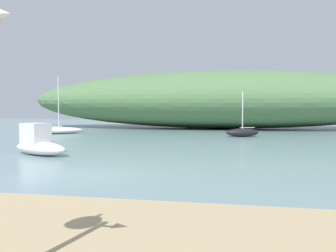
% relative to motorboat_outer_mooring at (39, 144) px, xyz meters
% --- Properties ---
extents(ground_plane, '(120.00, 120.00, 0.00)m').
position_rel_motorboat_outer_mooring_xyz_m(ground_plane, '(4.08, -4.58, -0.51)').
color(ground_plane, gray).
extents(distant_hill, '(43.55, 12.51, 6.23)m').
position_rel_motorboat_outer_mooring_xyz_m(distant_hill, '(6.88, 25.22, 2.60)').
color(distant_hill, '#517547').
rests_on(distant_hill, ground).
extents(motorboat_outer_mooring, '(3.61, 2.52, 1.47)m').
position_rel_motorboat_outer_mooring_xyz_m(motorboat_outer_mooring, '(0.00, 0.00, 0.00)').
color(motorboat_outer_mooring, white).
rests_on(motorboat_outer_mooring, ground).
extents(sailboat_inner_mooring, '(2.73, 1.75, 3.45)m').
position_rel_motorboat_outer_mooring_xyz_m(sailboat_inner_mooring, '(9.25, 13.18, -0.17)').
color(sailboat_inner_mooring, black).
rests_on(sailboat_inner_mooring, ground).
extents(sailboat_far_left, '(4.12, 3.28, 4.93)m').
position_rel_motorboat_outer_mooring_xyz_m(sailboat_far_left, '(-6.21, 13.56, -0.21)').
color(sailboat_far_left, white).
rests_on(sailboat_far_left, ground).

